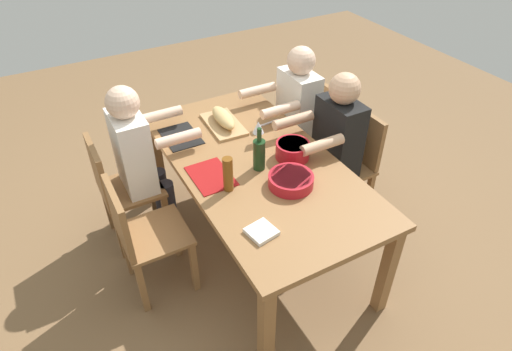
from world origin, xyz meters
TOP-DOWN VIEW (x-y plane):
  - ground_plane at (0.00, 0.00)m, footprint 8.00×8.00m
  - dining_table at (0.00, 0.00)m, footprint 1.84×0.95m
  - chair_far_center at (0.00, 0.80)m, footprint 0.40×0.40m
  - chair_near_center at (0.00, -0.80)m, footprint 0.40×0.40m
  - diner_near_center at (0.00, -0.61)m, footprint 0.41×0.53m
  - chair_near_right at (0.51, -0.80)m, footprint 0.40×0.40m
  - diner_near_right at (0.51, -0.61)m, footprint 0.41×0.53m
  - chair_far_right at (0.51, 0.80)m, footprint 0.40×0.40m
  - diner_far_right at (0.51, 0.61)m, footprint 0.41×0.53m
  - serving_bowl_fruit at (-0.31, -0.07)m, footprint 0.27×0.27m
  - serving_bowl_salad at (-0.07, -0.23)m, footprint 0.22×0.22m
  - cutting_board at (0.50, -0.01)m, footprint 0.41×0.24m
  - bread_loaf at (0.50, -0.01)m, footprint 0.33×0.13m
  - wine_bottle at (-0.07, 0.02)m, footprint 0.08×0.08m
  - beer_bottle at (-0.16, 0.27)m, footprint 0.06×0.06m
  - wine_glass at (0.18, -0.12)m, footprint 0.08×0.08m
  - placemat_far_center at (0.00, 0.31)m, footprint 0.32×0.23m
  - fork_near_right at (0.37, -0.31)m, footprint 0.03×0.17m
  - placemat_far_right at (0.51, 0.31)m, footprint 0.32×0.23m
  - napkin_stack at (-0.57, 0.28)m, footprint 0.16×0.16m

SIDE VIEW (x-z plane):
  - ground_plane at x=0.00m, z-range 0.00..0.00m
  - chair_far_center at x=0.00m, z-range 0.06..0.91m
  - chair_near_center at x=0.00m, z-range 0.06..0.91m
  - chair_near_right at x=0.51m, z-range 0.06..0.91m
  - chair_far_right at x=0.51m, z-range 0.06..0.91m
  - dining_table at x=0.00m, z-range 0.29..1.03m
  - diner_near_center at x=0.00m, z-range 0.10..1.30m
  - diner_near_right at x=0.51m, z-range 0.10..1.30m
  - diner_far_right at x=0.51m, z-range 0.10..1.30m
  - placemat_far_center at x=0.00m, z-range 0.74..0.75m
  - placemat_far_right at x=0.51m, z-range 0.74..0.75m
  - fork_near_right at x=0.37m, z-range 0.74..0.75m
  - cutting_board at x=0.50m, z-range 0.74..0.76m
  - napkin_stack at x=-0.57m, z-range 0.74..0.76m
  - serving_bowl_fruit at x=-0.31m, z-range 0.74..0.81m
  - serving_bowl_salad at x=-0.07m, z-range 0.75..0.86m
  - bread_loaf at x=0.50m, z-range 0.76..0.85m
  - wine_bottle at x=-0.07m, z-range 0.70..0.99m
  - beer_bottle at x=-0.16m, z-range 0.74..0.96m
  - wine_glass at x=0.18m, z-range 0.77..0.94m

